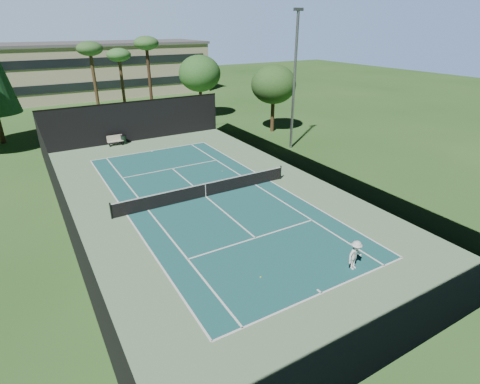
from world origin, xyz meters
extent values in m
plane|color=#2C5921|center=(0.00, 0.00, 0.00)|extent=(160.00, 160.00, 0.00)
cube|color=#668D62|center=(0.00, 0.00, 0.01)|extent=(18.00, 32.00, 0.01)
cube|color=#1B5857|center=(0.00, 0.00, 0.01)|extent=(10.97, 23.77, 0.01)
cube|color=white|center=(0.00, -11.88, 0.02)|extent=(10.97, 0.10, 0.01)
cube|color=white|center=(0.00, 11.88, 0.02)|extent=(10.97, 0.10, 0.01)
cube|color=white|center=(0.00, -6.40, 0.02)|extent=(8.23, 0.10, 0.01)
cube|color=white|center=(0.00, 6.40, 0.02)|extent=(8.23, 0.10, 0.01)
cube|color=white|center=(-5.49, 0.00, 0.02)|extent=(0.10, 23.77, 0.01)
cube|color=white|center=(5.49, 0.00, 0.02)|extent=(0.10, 23.77, 0.01)
cube|color=white|center=(-4.12, 0.00, 0.02)|extent=(0.10, 23.77, 0.01)
cube|color=white|center=(4.12, 0.00, 0.02)|extent=(0.10, 23.77, 0.01)
cube|color=white|center=(0.00, 0.00, 0.02)|extent=(0.10, 12.80, 0.01)
cube|color=white|center=(0.00, -11.73, 0.02)|extent=(0.10, 0.30, 0.01)
cube|color=white|center=(0.00, 11.73, 0.02)|extent=(0.10, 0.30, 0.01)
cylinder|color=black|center=(-6.40, 0.00, 0.55)|extent=(0.10, 0.10, 1.10)
cylinder|color=black|center=(6.40, 0.00, 0.55)|extent=(0.10, 0.10, 1.10)
cube|color=black|center=(0.00, 0.00, 0.50)|extent=(12.80, 0.02, 0.92)
cube|color=white|center=(0.00, 0.00, 0.98)|extent=(12.80, 0.04, 0.07)
cube|color=white|center=(0.00, 0.00, 0.50)|extent=(0.05, 0.03, 0.92)
cube|color=black|center=(0.00, 16.00, 2.00)|extent=(18.00, 0.04, 4.00)
cube|color=black|center=(0.00, -16.00, 2.00)|extent=(18.00, 0.04, 4.00)
cube|color=black|center=(9.00, 0.00, 2.00)|extent=(0.04, 32.00, 4.00)
cube|color=black|center=(-9.00, 0.00, 2.00)|extent=(0.04, 32.00, 4.00)
cube|color=black|center=(0.00, 16.00, 4.00)|extent=(18.00, 0.06, 0.06)
imported|color=silver|center=(2.63, -11.24, 0.78)|extent=(1.08, 0.74, 1.55)
sphere|color=#C9E033|center=(-1.72, -9.54, 0.04)|extent=(0.08, 0.08, 0.08)
sphere|color=#DBED36|center=(-3.49, 0.91, 0.03)|extent=(0.06, 0.06, 0.06)
sphere|color=#B9D731|center=(3.28, 3.72, 0.03)|extent=(0.07, 0.07, 0.07)
sphere|color=#C3D831|center=(-6.96, 3.36, 0.03)|extent=(0.07, 0.07, 0.07)
cube|color=#BEB69E|center=(-2.44, 15.30, 0.45)|extent=(1.50, 0.45, 0.05)
cube|color=beige|center=(-2.44, 15.50, 0.75)|extent=(1.50, 0.06, 0.55)
cube|color=black|center=(-3.04, 15.30, 0.21)|extent=(0.06, 0.40, 0.42)
cube|color=black|center=(-1.84, 15.30, 0.21)|extent=(0.06, 0.40, 0.42)
cylinder|color=black|center=(-1.60, 15.44, 0.45)|extent=(0.52, 0.52, 0.90)
cylinder|color=black|center=(-1.60, 15.44, 0.92)|extent=(0.56, 0.56, 0.05)
cylinder|color=#4E3921|center=(-2.00, 24.00, 4.28)|extent=(0.36, 0.36, 8.55)
ellipsoid|color=#315A28|center=(-2.00, 24.00, 8.55)|extent=(2.80, 2.80, 1.54)
cylinder|color=#4A3620|center=(1.50, 26.00, 3.83)|extent=(0.36, 0.36, 7.65)
ellipsoid|color=#34692F|center=(1.50, 26.00, 7.65)|extent=(2.80, 2.80, 1.54)
cylinder|color=#402B1B|center=(4.00, 23.00, 4.50)|extent=(0.36, 0.36, 9.00)
ellipsoid|color=#34642D|center=(4.00, 23.00, 9.00)|extent=(2.80, 2.80, 1.54)
cylinder|color=#432C1D|center=(10.00, 22.00, 1.76)|extent=(0.40, 0.40, 3.52)
ellipsoid|color=#295A23|center=(10.00, 22.00, 5.44)|extent=(5.12, 5.12, 4.35)
cylinder|color=#4E3721|center=(14.00, 12.00, 1.65)|extent=(0.40, 0.40, 3.30)
ellipsoid|color=#2A511F|center=(14.00, 12.00, 5.10)|extent=(4.80, 4.80, 4.08)
cube|color=#B4AA8B|center=(0.00, 46.00, 4.00)|extent=(40.00, 12.00, 8.00)
cube|color=#59595B|center=(0.00, 46.00, 8.10)|extent=(40.50, 12.50, 0.40)
cube|color=black|center=(0.00, 39.95, 2.40)|extent=(38.00, 0.15, 1.20)
cube|color=black|center=(0.00, 39.95, 5.80)|extent=(38.00, 0.15, 1.20)
cylinder|color=#96989E|center=(12.00, 6.00, 6.00)|extent=(0.24, 0.24, 12.00)
cube|color=gray|center=(12.00, 6.00, 12.10)|extent=(0.90, 0.25, 0.25)
camera|label=1|loc=(-9.92, -21.54, 11.00)|focal=28.00mm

